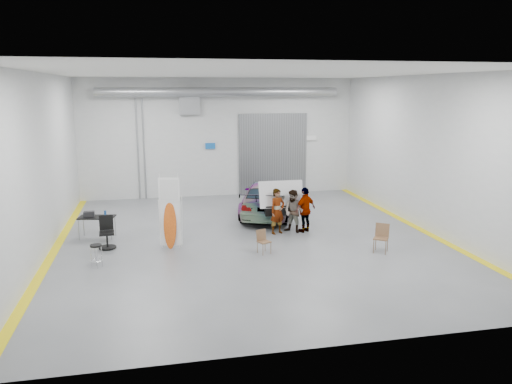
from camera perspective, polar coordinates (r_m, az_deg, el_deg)
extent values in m
plane|color=#5C5F64|center=(18.49, -0.65, -5.46)|extent=(16.00, 16.00, 0.00)
cube|color=#BBBDBF|center=(17.86, -23.32, 2.84)|extent=(0.02, 16.00, 6.00)
cube|color=#BBBDBF|center=(20.37, 19.08, 4.15)|extent=(0.02, 16.00, 6.00)
cube|color=#BBBDBF|center=(25.67, -4.17, 6.21)|extent=(14.00, 0.02, 6.00)
cube|color=#BBBDBF|center=(10.24, 8.09, -2.34)|extent=(14.00, 0.02, 6.00)
cube|color=white|center=(17.67, -0.70, 13.47)|extent=(14.00, 16.00, 0.02)
cube|color=gray|center=(26.22, 1.97, 4.37)|extent=(3.60, 0.12, 4.20)
cube|color=gray|center=(25.32, -7.63, 10.14)|extent=(1.00, 0.50, 1.20)
cylinder|color=gray|center=(24.96, -4.06, 11.34)|extent=(11.90, 0.44, 0.44)
cube|color=#1558AD|center=(25.57, -5.25, 5.27)|extent=(0.50, 0.04, 0.30)
cube|color=white|center=(26.67, 6.18, 6.16)|extent=(0.70, 0.04, 0.25)
cylinder|color=gray|center=(25.42, -12.68, 4.76)|extent=(0.08, 0.08, 5.00)
cylinder|color=gray|center=(25.42, -13.36, 4.73)|extent=(0.08, 0.08, 5.00)
cube|color=yellow|center=(18.48, -22.10, -6.34)|extent=(0.30, 16.00, 0.01)
cube|color=yellow|center=(20.87, 18.17, -4.02)|extent=(0.30, 16.00, 0.01)
imported|color=white|center=(21.85, 1.26, -0.72)|extent=(3.60, 5.55, 1.50)
imported|color=#987553|center=(19.04, 2.46, -2.21)|extent=(0.75, 0.64, 1.76)
imported|color=slate|center=(19.22, 4.34, -2.23)|extent=(1.03, 1.02, 1.68)
imported|color=olive|center=(19.34, 5.66, -2.02)|extent=(1.10, 0.87, 1.77)
cube|color=white|center=(17.57, -9.66, -3.56)|extent=(0.74, 0.17, 1.59)
ellipsoid|color=orange|center=(17.51, -9.65, -3.75)|extent=(0.47, 0.29, 1.68)
cube|color=white|center=(17.28, -9.79, 0.25)|extent=(0.72, 0.16, 0.84)
cylinder|color=white|center=(17.45, -10.72, -2.20)|extent=(0.02, 0.02, 2.65)
cylinder|color=white|center=(17.47, -8.70, -2.11)|extent=(0.02, 0.02, 2.65)
cube|color=brown|center=(16.87, 0.93, -5.71)|extent=(0.49, 0.48, 0.04)
cube|color=brown|center=(16.97, 0.80, -4.87)|extent=(0.38, 0.22, 0.36)
cube|color=brown|center=(17.46, 14.09, -5.16)|extent=(0.63, 0.63, 0.04)
cube|color=brown|center=(17.57, 13.83, -4.18)|extent=(0.43, 0.34, 0.44)
cylinder|color=black|center=(16.26, -17.85, -5.85)|extent=(0.36, 0.36, 0.05)
torus|color=silver|center=(16.41, -17.74, -7.45)|extent=(0.38, 0.38, 0.02)
cylinder|color=gray|center=(19.32, -19.51, -4.19)|extent=(0.03, 0.03, 0.78)
cylinder|color=gray|center=(19.19, -15.99, -4.07)|extent=(0.03, 0.03, 0.78)
cylinder|color=gray|center=(19.83, -19.32, -3.77)|extent=(0.03, 0.03, 0.78)
cylinder|color=gray|center=(19.71, -15.89, -3.65)|extent=(0.03, 0.03, 0.78)
cube|color=black|center=(19.40, -17.76, -2.75)|extent=(1.40, 0.88, 0.04)
cylinder|color=navy|center=(19.23, -16.85, -2.39)|extent=(0.09, 0.09, 0.24)
cube|color=black|center=(19.45, -18.55, -2.40)|extent=(0.38, 0.24, 0.19)
cylinder|color=black|center=(18.23, -16.60, -6.08)|extent=(0.60, 0.60, 0.04)
cylinder|color=black|center=(18.15, -16.64, -5.30)|extent=(0.06, 0.06, 0.51)
cube|color=black|center=(18.08, -16.69, -4.52)|extent=(0.53, 0.53, 0.08)
cube|color=black|center=(18.22, -16.69, -3.34)|extent=(0.48, 0.10, 0.54)
cube|color=silver|center=(19.48, 2.83, 0.03)|extent=(1.74, 1.06, 0.04)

